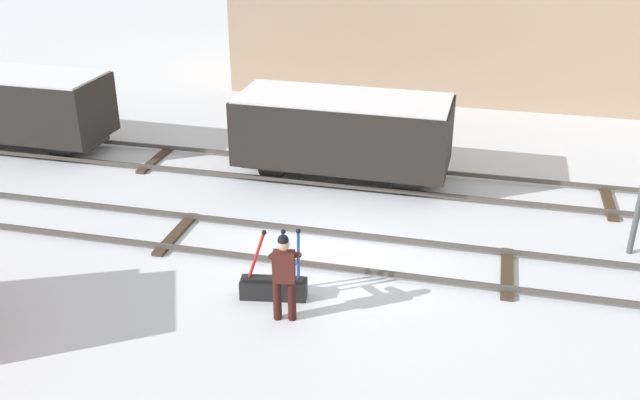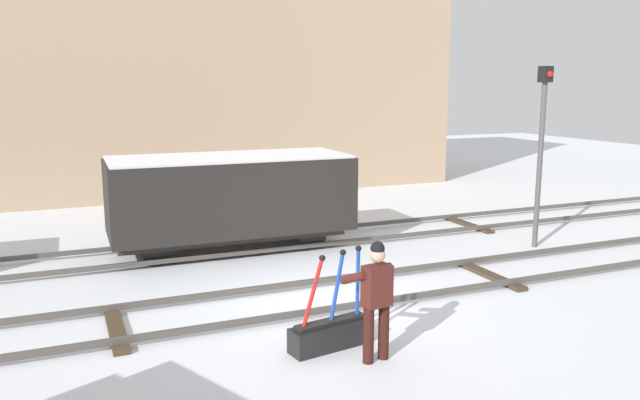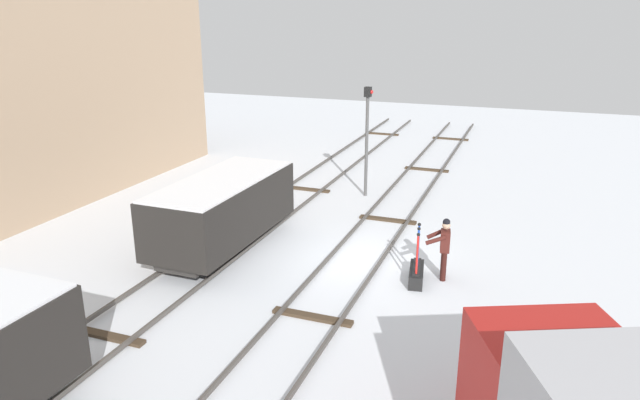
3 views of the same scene
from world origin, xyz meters
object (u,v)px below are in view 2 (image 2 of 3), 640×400
object	(u,v)px
signal_post	(541,139)
switch_lever_frame	(331,331)
freight_car_far_end	(231,196)
rail_worker	(376,294)

from	to	relation	value
signal_post	switch_lever_frame	bearing A→B (deg)	-153.46
signal_post	freight_car_far_end	xyz separation A→B (m)	(-6.64, 2.41, -1.25)
rail_worker	signal_post	world-z (taller)	signal_post
signal_post	freight_car_far_end	world-z (taller)	signal_post
signal_post	rail_worker	bearing A→B (deg)	-147.94
rail_worker	freight_car_far_end	xyz separation A→B (m)	(-0.32, 6.37, 0.33)
rail_worker	freight_car_far_end	world-z (taller)	freight_car_far_end
switch_lever_frame	freight_car_far_end	distance (m)	5.85
freight_car_far_end	rail_worker	bearing A→B (deg)	-86.34
switch_lever_frame	rail_worker	xyz separation A→B (m)	(0.39, -0.61, 0.70)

